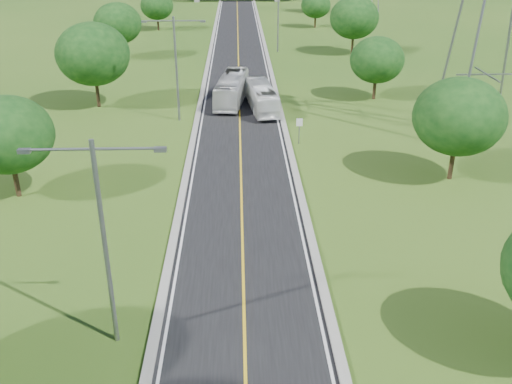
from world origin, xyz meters
TOP-DOWN VIEW (x-y plane):
  - ground at (0.00, 60.00)m, footprint 260.00×260.00m
  - road at (0.00, 66.00)m, footprint 8.00×150.00m
  - curb_left at (-4.25, 66.00)m, footprint 0.50×150.00m
  - curb_right at (4.25, 66.00)m, footprint 0.50×150.00m
  - speed_limit_sign at (5.20, 37.98)m, footprint 0.55×0.09m
  - streetlight_near_left at (-6.00, 12.00)m, footprint 5.90×0.25m
  - streetlight_mid_left at (-6.00, 45.00)m, footprint 5.90×0.25m
  - streetlight_far_right at (6.00, 78.00)m, footprint 5.90×0.25m
  - tree_lb at (-16.00, 28.00)m, footprint 6.30×6.30m
  - tree_lc at (-15.00, 50.00)m, footprint 7.56×7.56m
  - tree_ld at (-17.00, 74.00)m, footprint 6.72×6.72m
  - tree_le at (-14.50, 98.00)m, footprint 5.88×5.88m
  - tree_rb at (16.00, 30.00)m, footprint 6.72×6.72m
  - tree_rc at (15.00, 52.00)m, footprint 5.88×5.88m
  - tree_rd at (17.00, 76.00)m, footprint 7.14×7.14m
  - tree_re at (14.50, 100.00)m, footprint 5.46×5.46m
  - bus_outbound at (2.33, 48.18)m, footprint 3.27×9.79m
  - bus_inbound at (-0.80, 51.07)m, footprint 3.87×10.87m

SIDE VIEW (x-z plane):
  - ground at x=0.00m, z-range 0.00..0.00m
  - road at x=0.00m, z-range 0.00..0.06m
  - curb_left at x=-4.25m, z-range 0.00..0.22m
  - curb_right at x=4.25m, z-range 0.00..0.22m
  - bus_outbound at x=2.33m, z-range 0.06..2.73m
  - bus_inbound at x=-0.80m, z-range 0.06..3.02m
  - speed_limit_sign at x=5.20m, z-range 0.40..2.80m
  - tree_re at x=14.50m, z-range 0.85..7.20m
  - tree_le at x=-14.50m, z-range 0.91..7.75m
  - tree_rc at x=15.00m, z-range 0.91..7.75m
  - tree_lb at x=-16.00m, z-range 0.98..8.31m
  - tree_ld at x=-17.00m, z-range 1.05..8.86m
  - tree_rb at x=16.00m, z-range 1.05..8.86m
  - tree_rd at x=17.00m, z-range 1.11..9.42m
  - tree_lc at x=-15.00m, z-range 1.18..9.97m
  - streetlight_near_left at x=-6.00m, z-range 0.94..10.94m
  - streetlight_mid_left at x=-6.00m, z-range 0.94..10.94m
  - streetlight_far_right at x=6.00m, z-range 0.94..10.94m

